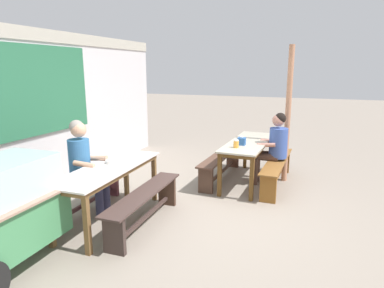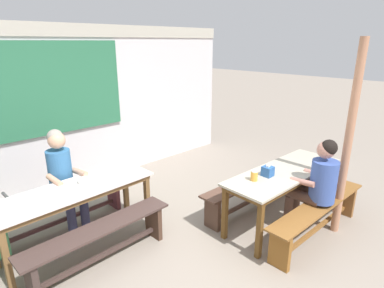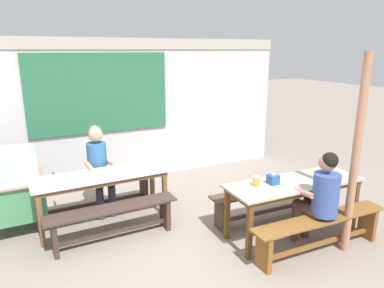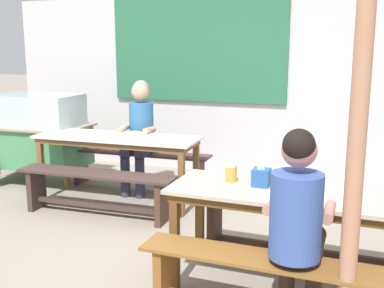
% 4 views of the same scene
% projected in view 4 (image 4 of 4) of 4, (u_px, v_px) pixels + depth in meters
% --- Properties ---
extents(ground_plane, '(40.00, 40.00, 0.00)m').
position_uv_depth(ground_plane, '(145.00, 247.00, 4.22)').
color(ground_plane, gray).
extents(backdrop_wall, '(6.52, 0.23, 2.62)m').
position_uv_depth(backdrop_wall, '(228.00, 72.00, 6.46)').
color(backdrop_wall, silver).
rests_on(backdrop_wall, ground_plane).
extents(dining_table_far, '(1.86, 0.66, 0.75)m').
position_uv_depth(dining_table_far, '(117.00, 143.00, 5.33)').
color(dining_table_far, silver).
rests_on(dining_table_far, ground_plane).
extents(dining_table_near, '(1.90, 0.69, 0.75)m').
position_uv_depth(dining_table_near, '(304.00, 203.00, 3.31)').
color(dining_table_near, '#B6AE98').
rests_on(dining_table_near, ground_plane).
extents(bench_far_back, '(1.84, 0.35, 0.46)m').
position_uv_depth(bench_far_back, '(137.00, 164.00, 5.88)').
color(bench_far_back, '#533030').
rests_on(bench_far_back, ground_plane).
extents(bench_far_front, '(1.71, 0.35, 0.46)m').
position_uv_depth(bench_far_front, '(96.00, 187.00, 4.93)').
color(bench_far_front, '#41302B').
rests_on(bench_far_front, ground_plane).
extents(bench_near_back, '(1.88, 0.34, 0.46)m').
position_uv_depth(bench_near_back, '(311.00, 227.00, 3.84)').
color(bench_near_back, '#51372B').
rests_on(bench_near_back, ground_plane).
extents(bench_near_front, '(1.90, 0.34, 0.46)m').
position_uv_depth(bench_near_front, '(288.00, 286.00, 2.92)').
color(bench_near_front, brown).
rests_on(bench_near_front, ground_plane).
extents(food_cart, '(1.58, 0.84, 1.13)m').
position_uv_depth(food_cart, '(37.00, 133.00, 6.11)').
color(food_cart, '#468E59').
rests_on(food_cart, ground_plane).
extents(person_center_facing, '(0.42, 0.53, 1.34)m').
position_uv_depth(person_center_facing, '(139.00, 129.00, 5.70)').
color(person_center_facing, '#31314F').
rests_on(person_center_facing, ground_plane).
extents(person_near_front, '(0.42, 0.57, 1.28)m').
position_uv_depth(person_near_front, '(298.00, 217.00, 2.89)').
color(person_near_front, '#4D352B').
rests_on(person_near_front, ground_plane).
extents(tissue_box, '(0.12, 0.13, 0.15)m').
position_uv_depth(tissue_box, '(261.00, 177.00, 3.44)').
color(tissue_box, '#29579C').
rests_on(tissue_box, dining_table_near).
extents(condiment_jar, '(0.09, 0.09, 0.13)m').
position_uv_depth(condiment_jar, '(231.00, 173.00, 3.55)').
color(condiment_jar, gold).
rests_on(condiment_jar, dining_table_near).
extents(soup_bowl, '(0.18, 0.18, 0.04)m').
position_uv_depth(soup_bowl, '(133.00, 134.00, 5.31)').
color(soup_bowl, silver).
rests_on(soup_bowl, dining_table_far).
extents(wooden_support_post, '(0.10, 0.10, 2.41)m').
position_uv_depth(wooden_support_post, '(356.00, 149.00, 2.53)').
color(wooden_support_post, '#B27A5B').
rests_on(wooden_support_post, ground_plane).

